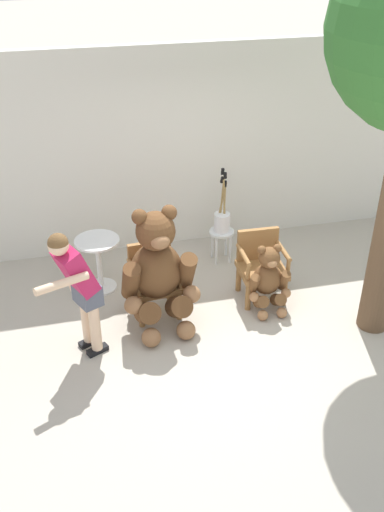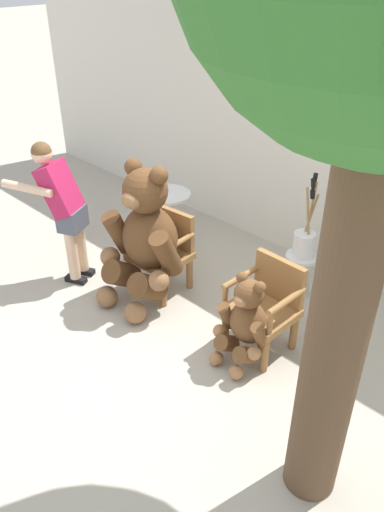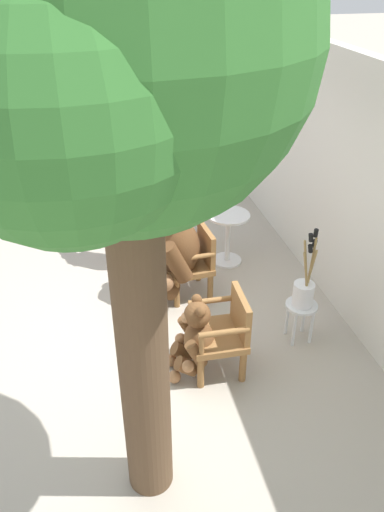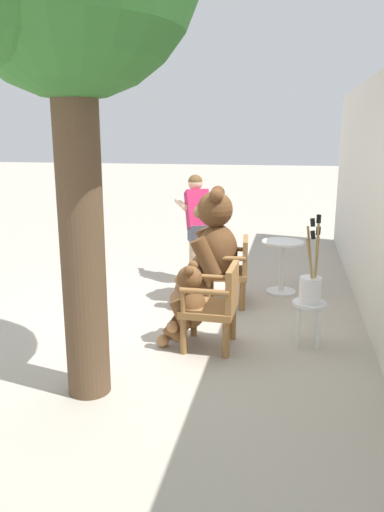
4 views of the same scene
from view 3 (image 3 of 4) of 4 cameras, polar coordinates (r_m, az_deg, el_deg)
The scene contains 11 objects.
ground_plane at distance 5.64m, azimuth -5.75°, elevation -8.89°, with size 60.00×60.00×0.00m, color #B2A899.
back_wall at distance 5.59m, azimuth 18.70°, elevation 6.14°, with size 10.00×0.16×2.80m, color silver.
wooden_chair_left at distance 6.00m, azimuth 0.09°, elevation -0.48°, with size 0.60×0.57×0.86m.
wooden_chair_right at distance 4.95m, azimuth 3.59°, elevation -8.54°, with size 0.57×0.53×0.86m.
teddy_bear_large at distance 5.81m, azimuth -2.39°, elevation 1.38°, with size 0.90×0.87×1.49m.
teddy_bear_small at distance 4.92m, azimuth 0.29°, elevation -9.35°, with size 0.52×0.49×0.87m.
person_visitor at distance 6.48m, azimuth -6.88°, elevation 6.39°, with size 0.67×0.68×1.55m.
white_stool at distance 5.47m, azimuth 12.30°, elevation -6.29°, with size 0.34×0.34×0.46m.
brush_bucket at distance 5.30m, azimuth 12.68°, elevation -3.80°, with size 0.22×0.22×0.89m.
round_side_table at distance 6.65m, azimuth 4.13°, elevation 2.68°, with size 0.56×0.56×0.72m.
patio_tree at distance 2.49m, azimuth -8.89°, elevation 20.72°, with size 2.00×1.90×4.25m.
Camera 3 is at (4.29, -0.40, 3.64)m, focal length 35.00 mm.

